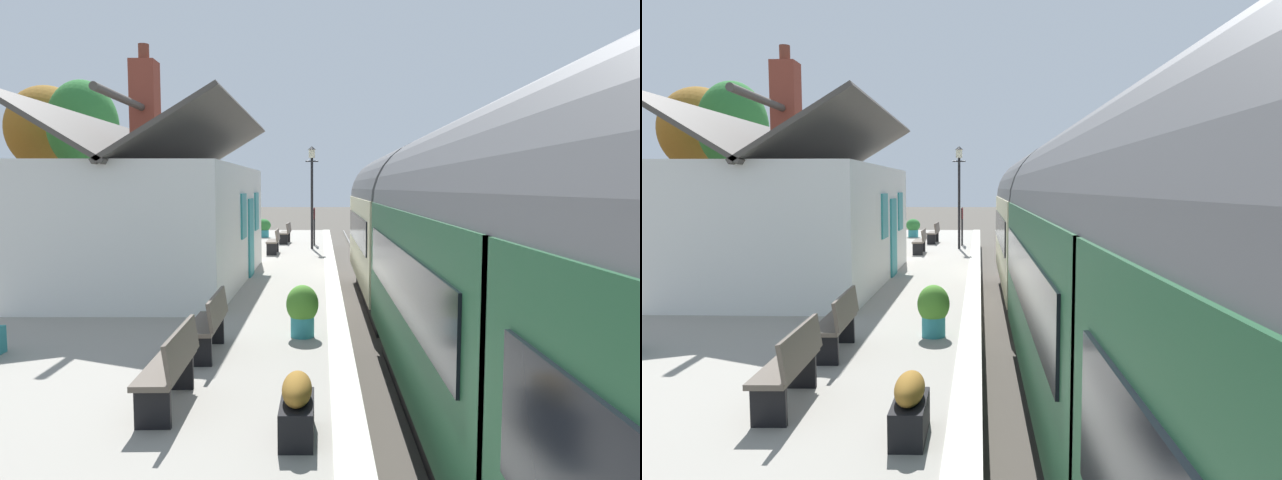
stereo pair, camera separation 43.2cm
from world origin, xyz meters
The scene contains 20 objects.
ground_plane centered at (0.00, 0.00, 0.00)m, with size 160.00×160.00×0.00m, color #4C473F.
platform centered at (0.00, 4.35, 0.45)m, with size 32.00×6.69×0.90m, color gray.
platform_edge_coping centered at (0.00, 1.18, 0.91)m, with size 32.00×0.36×0.02m, color beige.
rail_near centered at (0.00, -1.62, 0.07)m, with size 52.00×0.08×0.14m, color gray.
rail_far centered at (0.00, -0.18, 0.07)m, with size 52.00×0.08×0.14m, color gray.
train centered at (-8.20, -0.90, 2.21)m, with size 24.13×2.73×4.32m.
station_building centered at (-1.78, 5.45, 2.48)m, with size 8.39×4.38×5.60m.
bench_platform_end centered at (-10.06, 3.10, 1.37)m, with size 1.41×0.47×0.88m.
bench_mid_platform centered at (4.52, 3.17, 1.37)m, with size 1.40×0.45×0.88m.
bench_by_lamp centered at (8.39, 2.98, 1.37)m, with size 1.42×0.50×0.88m.
bench_near_building centered at (-8.06, 3.07, 1.37)m, with size 1.41×0.47×0.88m.
planter_by_door centered at (7.44, 6.60, 1.33)m, with size 0.46×0.46×0.75m.
planter_bench_right centered at (-10.80, 1.70, 1.20)m, with size 0.75×0.32×0.62m.
planter_edge_near centered at (11.34, 4.24, 1.39)m, with size 0.68×0.68×0.89m.
planter_corner_building centered at (-7.09, 1.77, 1.35)m, with size 0.52×0.52×0.84m.
planter_under_sign centered at (3.52, 4.81, 1.28)m, with size 0.46×0.46×0.73m.
lamp_post_platform centered at (6.12, 1.83, 3.66)m, with size 0.32×0.50×3.99m.
station_sign_board centered at (7.61, 1.76, 2.09)m, with size 0.96×0.06×1.57m.
tree_distant centered at (6.28, 10.70, 5.59)m, with size 2.91×2.64×7.43m.
tree_far_left centered at (9.19, 13.42, 5.79)m, with size 3.97×3.45×7.72m.
Camera 1 is at (-16.09, 1.47, 3.30)m, focal length 31.99 mm.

